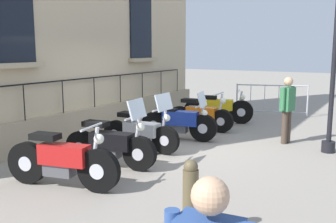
% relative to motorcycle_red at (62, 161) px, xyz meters
% --- Properties ---
extents(ground_plane, '(60.00, 60.00, 0.00)m').
position_rel_motorcycle_red_xyz_m(ground_plane, '(0.11, 3.18, -0.43)').
color(ground_plane, gray).
extents(motorcycle_red, '(1.99, 0.72, 1.05)m').
position_rel_motorcycle_red_xyz_m(motorcycle_red, '(0.00, 0.00, 0.00)').
color(motorcycle_red, black).
rests_on(motorcycle_red, ground_plane).
extents(motorcycle_black, '(1.91, 0.69, 1.32)m').
position_rel_motorcycle_red_xyz_m(motorcycle_black, '(-0.05, 1.26, -0.01)').
color(motorcycle_black, black).
rests_on(motorcycle_black, ground_plane).
extents(motorcycle_white, '(1.91, 0.72, 1.30)m').
position_rel_motorcycle_red_xyz_m(motorcycle_white, '(-0.21, 2.51, -0.01)').
color(motorcycle_white, black).
rests_on(motorcycle_white, ground_plane).
extents(motorcycle_blue, '(1.91, 0.71, 1.20)m').
position_rel_motorcycle_red_xyz_m(motorcycle_blue, '(0.00, 3.84, -0.01)').
color(motorcycle_blue, black).
rests_on(motorcycle_blue, ground_plane).
extents(motorcycle_orange, '(1.88, 0.69, 1.05)m').
position_rel_motorcycle_red_xyz_m(motorcycle_orange, '(-0.03, 5.09, -0.04)').
color(motorcycle_orange, black).
rests_on(motorcycle_orange, ground_plane).
extents(motorcycle_yellow, '(2.04, 0.83, 0.99)m').
position_rel_motorcycle_red_xyz_m(motorcycle_yellow, '(-0.06, 6.38, -0.01)').
color(motorcycle_yellow, black).
rests_on(motorcycle_yellow, ground_plane).
extents(crowd_barrier, '(2.22, 0.68, 1.05)m').
position_rel_motorcycle_red_xyz_m(crowd_barrier, '(1.00, 8.32, 0.13)').
color(crowd_barrier, '#B7B7BF').
rests_on(crowd_barrier, ground_plane).
extents(bollard, '(0.19, 0.19, 0.96)m').
position_rel_motorcycle_red_xyz_m(bollard, '(2.54, -0.44, 0.05)').
color(bollard, brown).
rests_on(bollard, ground_plane).
extents(pedestrian_standing, '(0.30, 0.52, 1.57)m').
position_rel_motorcycle_red_xyz_m(pedestrian_standing, '(2.35, 4.82, 0.44)').
color(pedestrian_standing, '#47382D').
rests_on(pedestrian_standing, ground_plane).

